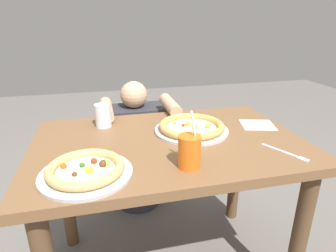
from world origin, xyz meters
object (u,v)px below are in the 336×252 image
object	(u,v)px
pizza_far	(191,127)
pizza_near	(86,170)
drink_cup_colored	(189,152)
diner_seated	(137,153)
fork	(286,153)
water_cup_clear	(103,115)

from	to	relation	value
pizza_far	pizza_near	bearing A→B (deg)	-148.35
pizza_far	drink_cup_colored	world-z (taller)	drink_cup_colored
pizza_near	diner_seated	distance (m)	0.97
drink_cup_colored	fork	world-z (taller)	drink_cup_colored
pizza_far	water_cup_clear	bearing A→B (deg)	157.43
pizza_far	drink_cup_colored	size ratio (longest dim) A/B	1.63
water_cup_clear	fork	xyz separation A→B (m)	(0.71, -0.48, -0.06)
pizza_far	water_cup_clear	size ratio (longest dim) A/B	3.07
pizza_far	drink_cup_colored	bearing A→B (deg)	-109.56
drink_cup_colored	fork	distance (m)	0.42
pizza_near	drink_cup_colored	distance (m)	0.37
pizza_far	fork	bearing A→B (deg)	-46.35
pizza_far	fork	world-z (taller)	pizza_far
drink_cup_colored	diner_seated	distance (m)	0.98
pizza_far	fork	xyz separation A→B (m)	(0.30, -0.31, -0.02)
water_cup_clear	diner_seated	xyz separation A→B (m)	(0.20, 0.39, -0.42)
drink_cup_colored	diner_seated	xyz separation A→B (m)	(-0.09, 0.88, -0.42)
fork	pizza_near	bearing A→B (deg)	178.64
drink_cup_colored	water_cup_clear	distance (m)	0.57
fork	diner_seated	size ratio (longest dim) A/B	0.21
drink_cup_colored	water_cup_clear	world-z (taller)	drink_cup_colored
pizza_far	diner_seated	xyz separation A→B (m)	(-0.20, 0.55, -0.38)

